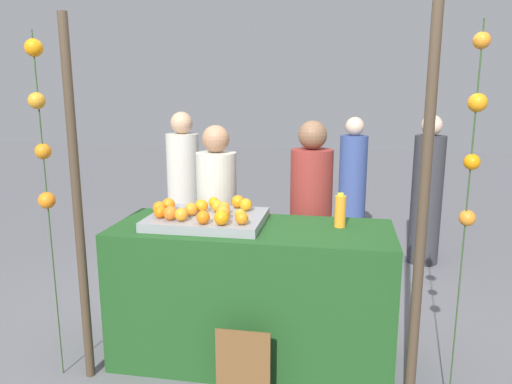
# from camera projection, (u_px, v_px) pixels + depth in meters

# --- Properties ---
(ground_plane) EXTENTS (24.00, 24.00, 0.00)m
(ground_plane) POSITION_uv_depth(u_px,v_px,m) (252.00, 357.00, 3.33)
(ground_plane) COLOR slate
(stall_counter) EXTENTS (1.82, 0.71, 0.93)m
(stall_counter) POSITION_uv_depth(u_px,v_px,m) (252.00, 294.00, 3.24)
(stall_counter) COLOR #1E4C1E
(stall_counter) RESTS_ON ground_plane
(orange_tray) EXTENTS (0.75, 0.57, 0.06)m
(orange_tray) POSITION_uv_depth(u_px,v_px,m) (207.00, 219.00, 3.21)
(orange_tray) COLOR gray
(orange_tray) RESTS_ON stall_counter
(orange_0) EXTENTS (0.09, 0.09, 0.09)m
(orange_0) POSITION_uv_depth(u_px,v_px,m) (159.00, 208.00, 3.21)
(orange_0) COLOR orange
(orange_0) RESTS_ON orange_tray
(orange_1) EXTENTS (0.08, 0.08, 0.08)m
(orange_1) POSITION_uv_depth(u_px,v_px,m) (242.00, 218.00, 2.97)
(orange_1) COLOR orange
(orange_1) RESTS_ON orange_tray
(orange_2) EXTENTS (0.09, 0.09, 0.09)m
(orange_2) POSITION_uv_depth(u_px,v_px,m) (224.00, 208.00, 3.21)
(orange_2) COLOR orange
(orange_2) RESTS_ON orange_tray
(orange_3) EXTENTS (0.09, 0.09, 0.09)m
(orange_3) POSITION_uv_depth(u_px,v_px,m) (221.00, 218.00, 2.95)
(orange_3) COLOR orange
(orange_3) RESTS_ON orange_tray
(orange_4) EXTENTS (0.09, 0.09, 0.09)m
(orange_4) POSITION_uv_depth(u_px,v_px,m) (223.00, 212.00, 3.09)
(orange_4) COLOR orange
(orange_4) RESTS_ON orange_tray
(orange_5) EXTENTS (0.07, 0.07, 0.07)m
(orange_5) POSITION_uv_depth(u_px,v_px,m) (240.00, 214.00, 3.07)
(orange_5) COLOR orange
(orange_5) RESTS_ON orange_tray
(orange_6) EXTENTS (0.09, 0.09, 0.09)m
(orange_6) POSITION_uv_depth(u_px,v_px,m) (169.00, 205.00, 3.30)
(orange_6) COLOR orange
(orange_6) RESTS_ON orange_tray
(orange_7) EXTENTS (0.09, 0.09, 0.09)m
(orange_7) POSITION_uv_depth(u_px,v_px,m) (191.00, 209.00, 3.17)
(orange_7) COLOR orange
(orange_7) RESTS_ON orange_tray
(orange_8) EXTENTS (0.08, 0.08, 0.08)m
(orange_8) POSITION_uv_depth(u_px,v_px,m) (181.00, 215.00, 3.04)
(orange_8) COLOR orange
(orange_8) RESTS_ON orange_tray
(orange_9) EXTENTS (0.09, 0.09, 0.09)m
(orange_9) POSITION_uv_depth(u_px,v_px,m) (170.00, 213.00, 3.07)
(orange_9) COLOR orange
(orange_9) RESTS_ON orange_tray
(orange_10) EXTENTS (0.09, 0.09, 0.09)m
(orange_10) POSITION_uv_depth(u_px,v_px,m) (246.00, 205.00, 3.30)
(orange_10) COLOR orange
(orange_10) RESTS_ON orange_tray
(orange_11) EXTENTS (0.07, 0.07, 0.07)m
(orange_11) POSITION_uv_depth(u_px,v_px,m) (214.00, 202.00, 3.40)
(orange_11) COLOR orange
(orange_11) RESTS_ON orange_tray
(orange_12) EXTENTS (0.09, 0.09, 0.09)m
(orange_12) POSITION_uv_depth(u_px,v_px,m) (201.00, 206.00, 3.26)
(orange_12) COLOR orange
(orange_12) RESTS_ON orange_tray
(orange_13) EXTENTS (0.08, 0.08, 0.08)m
(orange_13) POSITION_uv_depth(u_px,v_px,m) (160.00, 212.00, 3.12)
(orange_13) COLOR orange
(orange_13) RESTS_ON orange_tray
(orange_14) EXTENTS (0.09, 0.09, 0.09)m
(orange_14) POSITION_uv_depth(u_px,v_px,m) (238.00, 202.00, 3.38)
(orange_14) COLOR orange
(orange_14) RESTS_ON orange_tray
(orange_15) EXTENTS (0.08, 0.08, 0.08)m
(orange_15) POSITION_uv_depth(u_px,v_px,m) (217.00, 206.00, 3.28)
(orange_15) COLOR orange
(orange_15) RESTS_ON orange_tray
(orange_16) EXTENTS (0.08, 0.08, 0.08)m
(orange_16) POSITION_uv_depth(u_px,v_px,m) (203.00, 217.00, 2.98)
(orange_16) COLOR orange
(orange_16) RESTS_ON orange_tray
(juice_bottle) EXTENTS (0.07, 0.07, 0.22)m
(juice_bottle) POSITION_uv_depth(u_px,v_px,m) (340.00, 211.00, 3.12)
(juice_bottle) COLOR orange
(juice_bottle) RESTS_ON stall_counter
(chalkboard_sign) EXTENTS (0.32, 0.03, 0.47)m
(chalkboard_sign) POSITION_uv_depth(u_px,v_px,m) (243.00, 368.00, 2.81)
(chalkboard_sign) COLOR brown
(chalkboard_sign) RESTS_ON ground_plane
(vendor_left) EXTENTS (0.31, 0.31, 1.54)m
(vendor_left) POSITION_uv_depth(u_px,v_px,m) (217.00, 230.00, 3.81)
(vendor_left) COLOR beige
(vendor_left) RESTS_ON ground_plane
(vendor_right) EXTENTS (0.32, 0.32, 1.58)m
(vendor_right) POSITION_uv_depth(u_px,v_px,m) (310.00, 232.00, 3.71)
(vendor_right) COLOR maroon
(vendor_right) RESTS_ON ground_plane
(crowd_person_0) EXTENTS (0.31, 0.31, 1.56)m
(crowd_person_0) POSITION_uv_depth(u_px,v_px,m) (427.00, 196.00, 5.03)
(crowd_person_0) COLOR #333338
(crowd_person_0) RESTS_ON ground_plane
(crowd_person_1) EXTENTS (0.32, 0.32, 1.59)m
(crowd_person_1) POSITION_uv_depth(u_px,v_px,m) (184.00, 197.00, 4.86)
(crowd_person_1) COLOR beige
(crowd_person_1) RESTS_ON ground_plane
(crowd_person_2) EXTENTS (0.30, 0.30, 1.51)m
(crowd_person_2) POSITION_uv_depth(u_px,v_px,m) (352.00, 190.00, 5.43)
(crowd_person_2) COLOR #384C8C
(crowd_person_2) RESTS_ON ground_plane
(canopy_post_left) EXTENTS (0.06, 0.06, 2.23)m
(canopy_post_left) POSITION_uv_depth(u_px,v_px,m) (78.00, 207.00, 2.89)
(canopy_post_left) COLOR #473828
(canopy_post_left) RESTS_ON ground_plane
(canopy_post_right) EXTENTS (0.06, 0.06, 2.23)m
(canopy_post_right) POSITION_uv_depth(u_px,v_px,m) (422.00, 223.00, 2.55)
(canopy_post_right) COLOR #473828
(canopy_post_right) RESTS_ON ground_plane
(garland_strand_left) EXTENTS (0.10, 0.11, 2.14)m
(garland_strand_left) POSITION_uv_depth(u_px,v_px,m) (41.00, 130.00, 2.82)
(garland_strand_left) COLOR #2D4C23
(garland_strand_left) RESTS_ON ground_plane
(garland_strand_right) EXTENTS (0.09, 0.09, 2.14)m
(garland_strand_right) POSITION_uv_depth(u_px,v_px,m) (474.00, 137.00, 2.41)
(garland_strand_right) COLOR #2D4C23
(garland_strand_right) RESTS_ON ground_plane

